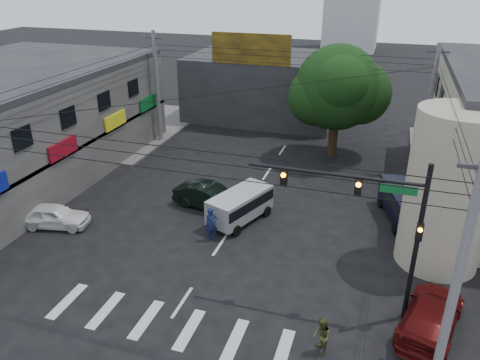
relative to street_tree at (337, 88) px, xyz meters
The scene contains 17 objects.
ground 18.30m from the street_tree, 103.24° to the right, with size 160.00×160.00×0.00m, color black.
sidewalk_far_left 22.67m from the street_tree, behind, with size 16.00×16.00×0.15m, color #514F4C.
corner_column 14.84m from the street_tree, 61.70° to the right, with size 4.00×4.00×8.00m, color gray.
building_far 12.29m from the street_tree, 131.63° to the left, with size 14.00×10.00×6.00m, color #232326.
billboard 9.17m from the street_tree, 152.86° to the left, with size 7.00×0.30×2.60m, color olive.
street_tree is the anchor object (origin of this frame).
traffic_gantry 18.42m from the street_tree, 78.01° to the right, with size 7.10×0.35×7.20m.
utility_pole_near_right 22.48m from the street_tree, 73.18° to the right, with size 0.32×0.32×9.20m, color #59595B.
utility_pole_far_left 14.56m from the street_tree, behind, with size 0.32×0.32×9.20m, color #59595B.
utility_pole_far_right 6.63m from the street_tree, ahead, with size 0.32×0.32×9.20m, color #59595B.
dark_sedan 13.54m from the street_tree, 118.38° to the right, with size 4.87×2.42×1.54m, color black.
white_compact 21.66m from the street_tree, 130.76° to the right, with size 4.23×2.42×1.36m, color white.
maroon_sedan 20.12m from the street_tree, 70.59° to the right, with size 3.27×5.40×1.46m, color #4F0B0B.
silver_minivan 13.51m from the street_tree, 107.21° to the right, with size 3.18×4.61×1.83m, color #ABAEB3, non-canonical shape.
navy_van 11.49m from the street_tree, 59.22° to the right, with size 3.11×5.10×1.91m, color black, non-canonical shape.
traffic_officer 15.99m from the street_tree, 107.48° to the right, with size 0.84×0.82×1.94m, color #121B41.
pedestrian_olive 21.75m from the street_tree, 83.53° to the right, with size 0.88×0.97×1.63m, color #3D421E.
Camera 1 is at (7.62, -18.22, 13.85)m, focal length 35.00 mm.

